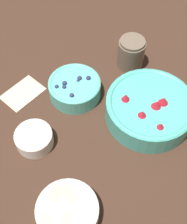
{
  "coord_description": "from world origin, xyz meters",
  "views": [
    {
      "loc": [
        0.31,
        0.44,
        0.82
      ],
      "look_at": [
        0.09,
        -0.04,
        0.05
      ],
      "focal_mm": 50.0,
      "sensor_mm": 36.0,
      "label": 1
    }
  ],
  "objects_px": {
    "bowl_bananas": "(67,211)",
    "bowl_strawberries": "(150,108)",
    "jar_chocolate": "(131,54)",
    "bowl_cream": "(34,137)",
    "bowl_blueberries": "(75,87)"
  },
  "relations": [
    {
      "from": "bowl_bananas",
      "to": "bowl_strawberries",
      "type": "bearing_deg",
      "value": -152.2
    },
    {
      "from": "jar_chocolate",
      "to": "bowl_strawberries",
      "type": "bearing_deg",
      "value": 75.75
    },
    {
      "from": "bowl_strawberries",
      "to": "bowl_cream",
      "type": "distance_m",
      "value": 0.36
    },
    {
      "from": "bowl_strawberries",
      "to": "jar_chocolate",
      "type": "xyz_separation_m",
      "value": [
        -0.06,
        -0.22,
        0.0
      ]
    },
    {
      "from": "bowl_bananas",
      "to": "bowl_cream",
      "type": "distance_m",
      "value": 0.24
    },
    {
      "from": "bowl_blueberries",
      "to": "bowl_bananas",
      "type": "bearing_deg",
      "value": 64.48
    },
    {
      "from": "bowl_strawberries",
      "to": "jar_chocolate",
      "type": "distance_m",
      "value": 0.23
    },
    {
      "from": "bowl_blueberries",
      "to": "jar_chocolate",
      "type": "height_order",
      "value": "jar_chocolate"
    },
    {
      "from": "bowl_strawberries",
      "to": "bowl_bananas",
      "type": "height_order",
      "value": "bowl_strawberries"
    },
    {
      "from": "bowl_blueberries",
      "to": "bowl_cream",
      "type": "xyz_separation_m",
      "value": [
        0.18,
        0.12,
        -0.01
      ]
    },
    {
      "from": "bowl_strawberries",
      "to": "jar_chocolate",
      "type": "height_order",
      "value": "jar_chocolate"
    },
    {
      "from": "bowl_blueberries",
      "to": "bowl_bananas",
      "type": "relative_size",
      "value": 1.06
    },
    {
      "from": "bowl_bananas",
      "to": "jar_chocolate",
      "type": "xyz_separation_m",
      "value": [
        -0.4,
        -0.4,
        0.02
      ]
    },
    {
      "from": "bowl_strawberries",
      "to": "bowl_cream",
      "type": "height_order",
      "value": "bowl_strawberries"
    },
    {
      "from": "bowl_strawberries",
      "to": "bowl_blueberries",
      "type": "bearing_deg",
      "value": -45.72
    }
  ]
}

